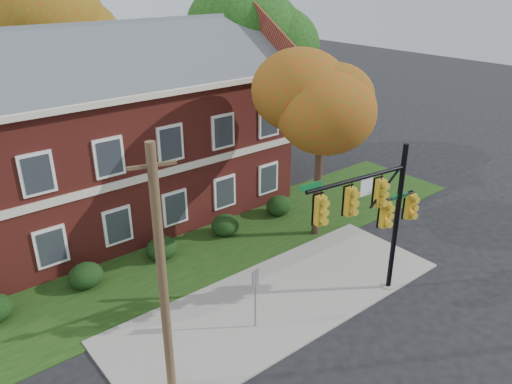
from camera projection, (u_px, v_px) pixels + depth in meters
ground at (297, 313)px, 18.92m from camera, size 120.00×120.00×0.00m
sidewalk at (280, 300)px, 19.61m from camera, size 14.00×5.00×0.08m
grass_strip at (208, 250)px, 23.17m from camera, size 30.00×6.00×0.04m
apartment_building at (101, 126)px, 24.22m from camera, size 18.80×8.80×9.74m
hedge_left at (86, 276)px, 20.29m from camera, size 1.40×1.26×1.05m
hedge_center at (162, 248)px, 22.31m from camera, size 1.40×1.26×1.05m
hedge_right at (225, 225)px, 24.32m from camera, size 1.40×1.26×1.05m
hedge_far_right at (279, 206)px, 26.34m from camera, size 1.40×1.26×1.05m
tree_near_right at (328, 100)px, 21.96m from camera, size 4.50×4.25×8.58m
tree_right_rear at (268, 39)px, 30.07m from camera, size 6.30×5.95×10.62m
tree_far_rear at (60, 28)px, 28.98m from camera, size 6.84×6.46×11.52m
traffic_signal at (377, 210)px, 18.29m from camera, size 5.53×0.89×6.20m
utility_pole at (162, 278)px, 13.83m from camera, size 1.23×0.43×8.05m
sign_post at (255, 289)px, 17.45m from camera, size 0.36×0.14×2.46m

